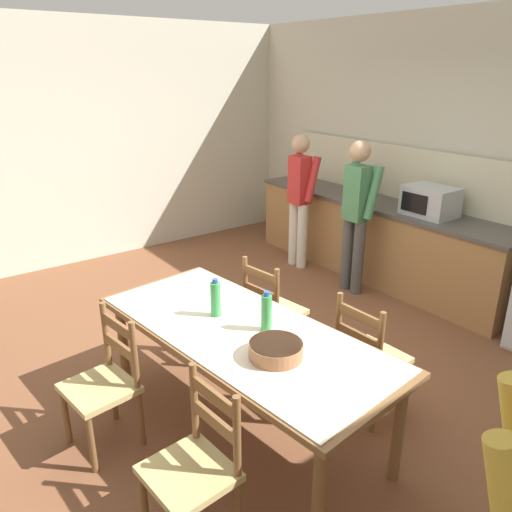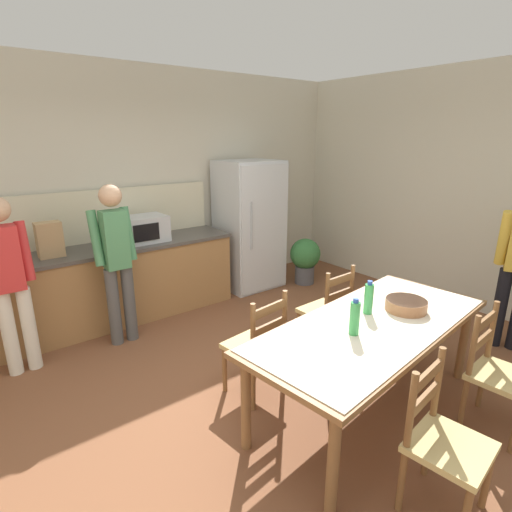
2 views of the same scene
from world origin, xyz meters
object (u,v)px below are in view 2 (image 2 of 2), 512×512
at_px(chair_side_near_right, 497,373).
at_px(chair_side_near_left, 443,442).
at_px(bottle_off_centre, 369,298).
at_px(chair_side_far_right, 327,311).
at_px(bottle_near_centre, 355,318).
at_px(chair_side_far_left, 257,346).
at_px(person_at_sink, 9,278).
at_px(person_at_counter, 116,257).
at_px(paper_bag, 50,240).
at_px(serving_bowl, 406,304).
at_px(potted_plant, 305,258).
at_px(refrigerator, 250,225).
at_px(microwave, 144,229).
at_px(dining_table, 372,331).

distance_m(chair_side_near_right, chair_side_near_left, 0.97).
xyz_separation_m(bottle_off_centre, chair_side_far_right, (0.30, 0.67, -0.43)).
xyz_separation_m(bottle_near_centre, chair_side_far_left, (-0.29, 0.72, -0.43)).
height_order(chair_side_far_right, person_at_sink, person_at_sink).
height_order(bottle_off_centre, chair_side_far_left, bottle_off_centre).
bearing_deg(bottle_off_centre, person_at_counter, 119.59).
bearing_deg(chair_side_near_left, person_at_sink, 111.00).
bearing_deg(chair_side_far_right, paper_bag, -46.45).
relative_size(serving_bowl, potted_plant, 0.48).
xyz_separation_m(chair_side_far_right, potted_plant, (1.21, 1.54, -0.06)).
bearing_deg(refrigerator, microwave, 179.29).
relative_size(microwave, person_at_counter, 0.30).
xyz_separation_m(microwave, bottle_near_centre, (0.34, -2.81, -0.17)).
bearing_deg(person_at_counter, person_at_sink, 88.78).
height_order(chair_side_near_right, person_at_sink, person_at_sink).
relative_size(serving_bowl, chair_side_far_left, 0.35).
xyz_separation_m(microwave, potted_plant, (2.21, -0.45, -0.66)).
relative_size(paper_bag, bottle_near_centre, 1.33).
bearing_deg(chair_side_far_left, serving_bowl, 135.41).
bearing_deg(chair_side_near_right, person_at_sink, 126.99).
bearing_deg(dining_table, chair_side_near_left, -116.61).
bearing_deg(person_at_sink, bottle_near_centre, -142.37).
distance_m(paper_bag, serving_bowl, 3.44).
bearing_deg(serving_bowl, person_at_sink, 136.46).
bearing_deg(chair_side_near_left, bottle_near_centre, 73.03).
relative_size(bottle_near_centre, bottle_off_centre, 1.00).
height_order(chair_side_far_right, person_at_counter, person_at_counter).
xyz_separation_m(dining_table, serving_bowl, (0.38, -0.03, 0.12)).
height_order(serving_bowl, chair_side_far_right, chair_side_far_right).
relative_size(bottle_near_centre, person_at_sink, 0.17).
bearing_deg(refrigerator, bottle_off_centre, -107.48).
bearing_deg(potted_plant, chair_side_far_left, -142.87).
relative_size(bottle_near_centre, serving_bowl, 0.84).
relative_size(chair_side_near_right, chair_side_near_left, 1.00).
xyz_separation_m(microwave, serving_bowl, (0.98, -2.81, -0.24)).
bearing_deg(dining_table, potted_plant, 55.42).
relative_size(microwave, potted_plant, 0.75).
relative_size(chair_side_near_left, potted_plant, 1.36).
bearing_deg(person_at_sink, person_at_counter, -91.22).
height_order(dining_table, chair_side_near_right, chair_side_near_right).
bearing_deg(refrigerator, potted_plant, -32.09).
height_order(refrigerator, chair_side_near_right, refrigerator).
bearing_deg(chair_side_far_left, microwave, -96.12).
xyz_separation_m(microwave, dining_table, (0.60, -2.78, -0.37)).
relative_size(bottle_near_centre, chair_side_near_left, 0.30).
xyz_separation_m(chair_side_near_right, person_at_counter, (-1.68, 2.95, 0.48)).
distance_m(paper_bag, chair_side_far_right, 2.88).
relative_size(paper_bag, bottle_off_centre, 1.33).
bearing_deg(person_at_counter, dining_table, -153.67).
bearing_deg(chair_side_far_right, refrigerator, -106.85).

